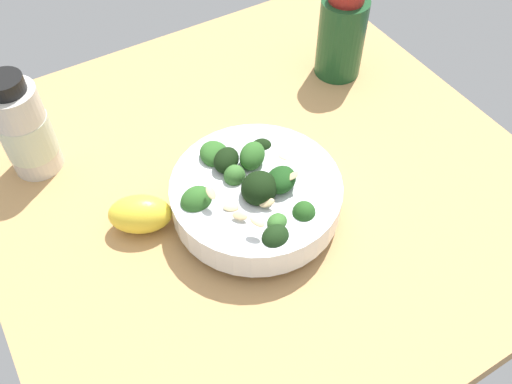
{
  "coord_description": "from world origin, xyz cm",
  "views": [
    {
      "loc": [
        -25.28,
        -42.01,
        55.97
      ],
      "look_at": [
        -3.35,
        -5.27,
        4.0
      ],
      "focal_mm": 39.01,
      "sensor_mm": 36.0,
      "label": 1
    }
  ],
  "objects_px": {
    "bowl_of_broccoli": "(255,194)",
    "bottle_short": "(25,130)",
    "lemon_wedge": "(141,215)",
    "bottle_tall": "(342,34)"
  },
  "relations": [
    {
      "from": "lemon_wedge",
      "to": "bottle_short",
      "type": "xyz_separation_m",
      "value": [
        -0.08,
        0.17,
        0.04
      ]
    },
    {
      "from": "lemon_wedge",
      "to": "bowl_of_broccoli",
      "type": "bearing_deg",
      "value": -21.41
    },
    {
      "from": "bowl_of_broccoli",
      "to": "bottle_short",
      "type": "relative_size",
      "value": 1.41
    },
    {
      "from": "bottle_tall",
      "to": "bowl_of_broccoli",
      "type": "bearing_deg",
      "value": -145.29
    },
    {
      "from": "lemon_wedge",
      "to": "bottle_short",
      "type": "height_order",
      "value": "bottle_short"
    },
    {
      "from": "bowl_of_broccoli",
      "to": "bottle_tall",
      "type": "xyz_separation_m",
      "value": [
        0.26,
        0.18,
        0.03
      ]
    },
    {
      "from": "lemon_wedge",
      "to": "bottle_tall",
      "type": "xyz_separation_m",
      "value": [
        0.39,
        0.13,
        0.04
      ]
    },
    {
      "from": "bottle_tall",
      "to": "bottle_short",
      "type": "height_order",
      "value": "same"
    },
    {
      "from": "bowl_of_broccoli",
      "to": "bottle_tall",
      "type": "relative_size",
      "value": 1.41
    },
    {
      "from": "lemon_wedge",
      "to": "bottle_tall",
      "type": "bearing_deg",
      "value": 18.09
    }
  ]
}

